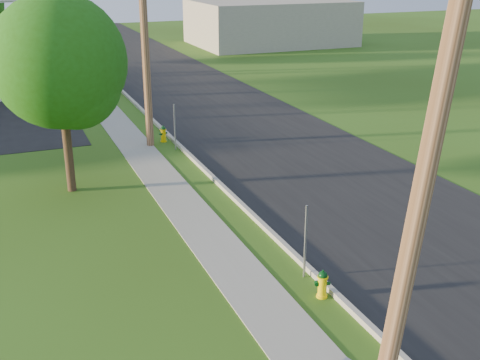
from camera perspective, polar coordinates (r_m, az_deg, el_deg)
name	(u,v)px	position (r m, az deg, el deg)	size (l,w,h in m)	color
road	(333,182)	(22.32, 8.82, -0.18)	(8.00, 120.00, 0.02)	black
curb	(232,195)	(20.64, -0.79, -1.48)	(0.15, 120.00, 0.15)	#9F9B91
sidewalk	(183,204)	(20.14, -5.44, -2.32)	(1.50, 120.00, 0.03)	gray
utility_pole_near	(427,166)	(9.47, 17.30, 1.26)	(1.40, 0.32, 9.48)	brown
utility_pole_mid	(144,30)	(25.69, -9.06, 13.87)	(1.40, 0.32, 9.80)	brown
utility_pole_far	(81,4)	(43.36, -14.81, 15.82)	(1.40, 0.32, 9.50)	brown
sign_post_near	(305,242)	(15.35, 6.22, -5.87)	(0.05, 0.04, 2.00)	gray
sign_post_mid	(175,127)	(25.68, -6.20, 5.00)	(0.05, 0.04, 2.00)	gray
sign_post_far	(118,77)	(37.29, -11.50, 9.53)	(0.05, 0.04, 2.00)	gray
price_pylon	(33,11)	(30.52, -19.01, 14.95)	(0.34, 2.04, 6.85)	gray
distant_building	(270,22)	(58.51, 2.87, 14.70)	(14.00, 10.00, 4.00)	gray
tree_verge	(63,67)	(20.92, -16.46, 10.23)	(4.47, 4.47, 6.78)	#322415
hydrant_near	(322,284)	(14.83, 7.82, -9.74)	(0.38, 0.34, 0.73)	yellow
hydrant_mid	(163,134)	(27.07, -7.28, 4.37)	(0.39, 0.35, 0.75)	yellow
hydrant_far	(116,88)	(37.36, -11.63, 8.50)	(0.35, 0.32, 0.68)	yellow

